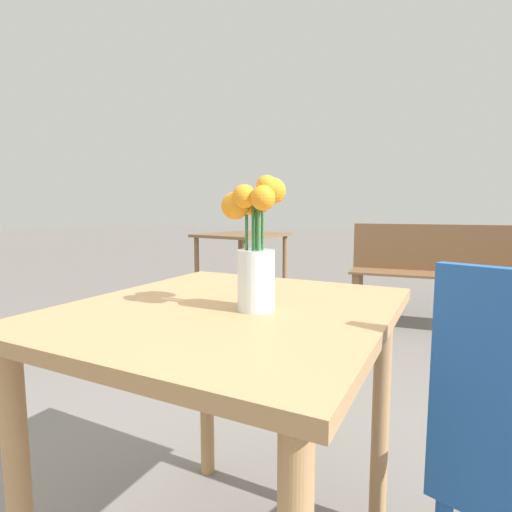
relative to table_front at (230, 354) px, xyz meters
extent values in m
cube|color=tan|center=(0.00, 0.00, 0.11)|extent=(0.73, 0.82, 0.03)
cylinder|color=tan|center=(-0.31, -0.35, -0.27)|extent=(0.05, 0.05, 0.72)
cylinder|color=tan|center=(-0.31, 0.35, -0.27)|extent=(0.05, 0.05, 0.72)
cylinder|color=tan|center=(0.31, 0.35, -0.27)|extent=(0.05, 0.05, 0.72)
cylinder|color=silver|center=(0.08, -0.01, 0.19)|extent=(0.09, 0.09, 0.14)
cylinder|color=silver|center=(0.08, -0.01, 0.16)|extent=(0.08, 0.08, 0.08)
cylinder|color=#337038|center=(0.08, -0.02, 0.26)|extent=(0.01, 0.01, 0.25)
sphere|color=orange|center=(0.11, -0.02, 0.40)|extent=(0.05, 0.05, 0.05)
cylinder|color=#337038|center=(0.09, 0.00, 0.25)|extent=(0.01, 0.01, 0.24)
sphere|color=orange|center=(0.10, 0.02, 0.39)|extent=(0.06, 0.06, 0.06)
cylinder|color=#337038|center=(0.07, 0.00, 0.24)|extent=(0.01, 0.01, 0.22)
sphere|color=orange|center=(0.06, 0.02, 0.37)|extent=(0.06, 0.06, 0.06)
cylinder|color=#337038|center=(0.07, -0.01, 0.25)|extent=(0.01, 0.01, 0.23)
sphere|color=orange|center=(0.05, 0.01, 0.38)|extent=(0.05, 0.05, 0.05)
cylinder|color=#337038|center=(0.06, -0.02, 0.24)|extent=(0.01, 0.01, 0.21)
sphere|color=orange|center=(0.04, -0.03, 0.36)|extent=(0.06, 0.06, 0.06)
cylinder|color=#337038|center=(0.08, -0.02, 0.25)|extent=(0.01, 0.01, 0.23)
sphere|color=orange|center=(0.07, -0.05, 0.38)|extent=(0.05, 0.05, 0.05)
cylinder|color=#337038|center=(0.09, -0.03, 0.25)|extent=(0.01, 0.01, 0.23)
sphere|color=orange|center=(0.11, -0.04, 0.38)|extent=(0.05, 0.05, 0.05)
cylinder|color=#1E519E|center=(0.59, 0.31, -0.41)|extent=(0.03, 0.03, 0.43)
cube|color=brown|center=(0.57, 2.79, -0.19)|extent=(1.87, 0.54, 0.02)
cube|color=brown|center=(0.56, 2.95, 0.02)|extent=(1.84, 0.22, 0.40)
cube|color=brown|center=(-0.29, 2.70, -0.41)|extent=(0.09, 0.33, 0.43)
cube|color=brown|center=(-1.61, 2.98, 0.07)|extent=(0.87, 0.98, 0.03)
cylinder|color=brown|center=(-1.97, 2.65, -0.28)|extent=(0.05, 0.05, 0.69)
cylinder|color=brown|center=(-1.35, 2.56, -0.28)|extent=(0.05, 0.05, 0.69)
cylinder|color=brown|center=(-1.87, 3.40, -0.28)|extent=(0.05, 0.05, 0.69)
cylinder|color=brown|center=(-1.24, 3.31, -0.28)|extent=(0.05, 0.05, 0.69)
camera|label=1|loc=(0.48, -0.81, 0.35)|focal=28.00mm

